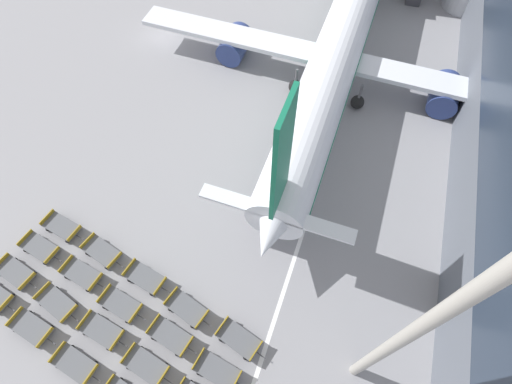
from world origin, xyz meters
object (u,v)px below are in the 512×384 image
(baggage_dolly_row_mid_a_col_d, at_px, (146,365))
(baggage_dolly_row_mid_b_col_d, at_px, (170,336))
(baggage_dolly_row_mid_a_col_b, at_px, (57,303))
(baggage_dolly_row_far_col_e, at_px, (239,339))
(airplane, at_px, (340,46))
(baggage_dolly_row_mid_b_col_a, at_px, (40,248))
(baggage_dolly_row_far_col_b, at_px, (102,252))
(baggage_dolly_row_far_col_d, at_px, (187,308))
(baggage_dolly_row_mid_b_col_c, at_px, (121,304))
(baggage_dolly_row_near_col_c, at_px, (75,364))
(baggage_dolly_row_far_col_c, at_px, (145,278))
(baggage_dolly_row_mid_b_col_e, at_px, (217,371))
(baggage_dolly_row_far_col_a, at_px, (62,227))
(baggage_dolly_row_mid_b_col_b, at_px, (82,274))
(baggage_dolly_row_mid_a_col_a, at_px, (16,273))
(baggage_dolly_row_near_col_b, at_px, (31,328))
(baggage_dolly_row_mid_a_col_c, at_px, (102,331))
(apron_light_mast, at_px, (455,305))

(baggage_dolly_row_mid_a_col_d, bearing_deg, baggage_dolly_row_mid_b_col_d, 70.96)
(baggage_dolly_row_mid_a_col_b, xyz_separation_m, baggage_dolly_row_far_col_e, (12.60, 1.56, 0.00))
(airplane, relative_size, baggage_dolly_row_far_col_e, 12.34)
(baggage_dolly_row_mid_b_col_a, distance_m, baggage_dolly_row_far_col_b, 4.64)
(airplane, relative_size, baggage_dolly_row_far_col_d, 12.35)
(baggage_dolly_row_mid_b_col_c, bearing_deg, baggage_dolly_row_mid_b_col_a, 165.80)
(baggage_dolly_row_near_col_c, distance_m, baggage_dolly_row_far_col_c, 6.72)
(baggage_dolly_row_mid_b_col_e, relative_size, baggage_dolly_row_far_col_a, 1.00)
(baggage_dolly_row_mid_a_col_d, distance_m, baggage_dolly_row_mid_b_col_e, 4.52)
(baggage_dolly_row_mid_b_col_b, height_order, baggage_dolly_row_mid_b_col_c, same)
(baggage_dolly_row_mid_a_col_a, xyz_separation_m, baggage_dolly_row_mid_a_col_b, (4.00, -1.01, 0.00))
(baggage_dolly_row_near_col_b, relative_size, baggage_dolly_row_far_col_a, 1.00)
(airplane, distance_m, baggage_dolly_row_mid_b_col_c, 28.46)
(baggage_dolly_row_mid_b_col_b, distance_m, baggage_dolly_row_far_col_d, 8.04)
(baggage_dolly_row_mid_a_col_a, relative_size, baggage_dolly_row_far_col_c, 1.00)
(baggage_dolly_row_mid_b_col_e, bearing_deg, baggage_dolly_row_mid_a_col_c, -179.73)
(baggage_dolly_row_far_col_c, bearing_deg, baggage_dolly_row_mid_b_col_e, -30.56)
(baggage_dolly_row_mid_b_col_d, bearing_deg, apron_light_mast, 8.12)
(baggage_dolly_row_mid_a_col_c, relative_size, baggage_dolly_row_far_col_a, 1.00)
(baggage_dolly_row_mid_b_col_b, distance_m, baggage_dolly_row_mid_b_col_e, 11.76)
(baggage_dolly_row_near_col_c, bearing_deg, baggage_dolly_row_mid_a_col_a, 150.83)
(baggage_dolly_row_far_col_e, bearing_deg, baggage_dolly_row_mid_b_col_e, -106.80)
(baggage_dolly_row_mid_b_col_c, height_order, apron_light_mast, apron_light_mast)
(baggage_dolly_row_mid_b_col_a, height_order, baggage_dolly_row_mid_b_col_e, same)
(baggage_dolly_row_mid_a_col_a, bearing_deg, baggage_dolly_row_far_col_c, 15.35)
(baggage_dolly_row_near_col_b, bearing_deg, baggage_dolly_row_mid_b_col_c, 33.01)
(baggage_dolly_row_mid_a_col_c, distance_m, baggage_dolly_row_mid_b_col_a, 8.22)
(baggage_dolly_row_mid_a_col_a, relative_size, baggage_dolly_row_mid_a_col_b, 1.00)
(baggage_dolly_row_mid_b_col_a, bearing_deg, baggage_dolly_row_mid_b_col_c, -14.20)
(baggage_dolly_row_mid_a_col_c, bearing_deg, baggage_dolly_row_far_col_a, 138.56)
(baggage_dolly_row_mid_b_col_c, distance_m, baggage_dolly_row_far_col_e, 8.41)
(baggage_dolly_row_near_col_c, distance_m, baggage_dolly_row_mid_a_col_a, 8.27)
(baggage_dolly_row_mid_b_col_c, relative_size, baggage_dolly_row_mid_b_col_e, 1.00)
(baggage_dolly_row_near_col_c, height_order, baggage_dolly_row_far_col_a, same)
(baggage_dolly_row_far_col_b, bearing_deg, baggage_dolly_row_mid_b_col_c, -44.26)
(baggage_dolly_row_mid_a_col_d, relative_size, apron_light_mast, 0.13)
(airplane, distance_m, baggage_dolly_row_mid_a_col_c, 30.41)
(baggage_dolly_row_far_col_b, bearing_deg, baggage_dolly_row_far_col_e, -13.33)
(baggage_dolly_row_mid_b_col_e, relative_size, apron_light_mast, 0.13)
(baggage_dolly_row_near_col_c, xyz_separation_m, baggage_dolly_row_mid_b_col_c, (0.97, 4.27, 0.00))
(baggage_dolly_row_mid_a_col_c, bearing_deg, airplane, 71.62)
(baggage_dolly_row_near_col_c, distance_m, baggage_dolly_row_mid_a_col_c, 2.41)
(baggage_dolly_row_mid_b_col_b, bearing_deg, baggage_dolly_row_far_col_d, 0.19)
(baggage_dolly_row_mid_a_col_b, bearing_deg, baggage_dolly_row_mid_b_col_c, 16.59)
(baggage_dolly_row_mid_b_col_a, bearing_deg, airplane, 55.95)
(baggage_dolly_row_mid_b_col_d, bearing_deg, baggage_dolly_row_mid_b_col_a, 166.56)
(baggage_dolly_row_mid_a_col_c, relative_size, baggage_dolly_row_mid_b_col_d, 1.00)
(apron_light_mast, bearing_deg, baggage_dolly_row_mid_b_col_d, -171.88)
(airplane, relative_size, baggage_dolly_row_mid_a_col_d, 12.30)
(baggage_dolly_row_mid_a_col_a, distance_m, baggage_dolly_row_mid_b_col_d, 12.28)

